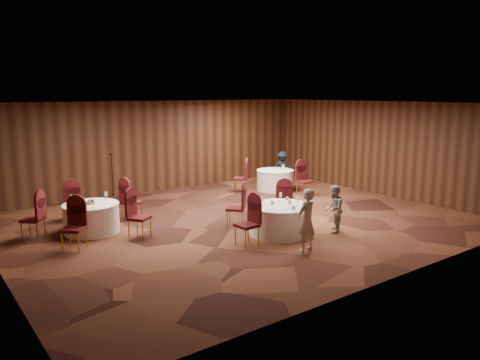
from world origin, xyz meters
TOP-DOWN VIEW (x-y plane):
  - ground at (0.00, 0.00)m, footprint 12.00×12.00m
  - room_shell at (0.00, 0.00)m, footprint 12.00×12.00m
  - table_main at (0.14, -1.57)m, footprint 1.57×1.57m
  - table_left at (-3.61, 1.35)m, footprint 1.39×1.39m
  - table_right at (3.50, 2.56)m, footprint 1.34×1.34m
  - chairs_main at (-0.13, -0.95)m, footprint 2.75×2.06m
  - chairs_left at (-3.62, 1.34)m, footprint 3.33×3.11m
  - chairs_right at (3.03, 2.17)m, footprint 2.07×2.39m
  - tabletop_main at (0.28, -1.66)m, footprint 1.18×1.01m
  - tabletop_left at (-3.60, 1.35)m, footprint 0.92×0.83m
  - tabletop_right at (3.67, 2.31)m, footprint 0.08×0.08m
  - mic_stand at (-1.94, 4.17)m, footprint 0.24×0.24m
  - woman_a at (-0.23, -2.87)m, footprint 0.57×0.43m
  - woman_b at (1.34, -2.24)m, footprint 0.74×0.72m
  - man_c at (4.58, 3.39)m, footprint 0.91×0.88m

SIDE VIEW (x-z plane):
  - ground at x=0.00m, z-range 0.00..0.00m
  - table_left at x=-3.61m, z-range 0.01..0.75m
  - table_right at x=3.50m, z-range 0.01..0.75m
  - table_main at x=0.14m, z-range 0.01..0.75m
  - mic_stand at x=-1.94m, z-range -0.33..1.26m
  - chairs_main at x=-0.13m, z-range 0.00..1.00m
  - chairs_left at x=-3.62m, z-range 0.00..1.00m
  - chairs_right at x=3.03m, z-range 0.00..1.00m
  - woman_b at x=1.34m, z-range 0.00..1.21m
  - man_c at x=4.58m, z-range 0.00..1.25m
  - woman_a at x=-0.23m, z-range 0.00..1.42m
  - tabletop_left at x=-3.60m, z-range 0.71..0.93m
  - tabletop_main at x=0.28m, z-range 0.74..0.95m
  - tabletop_right at x=3.67m, z-range 0.79..1.01m
  - room_shell at x=0.00m, z-range -4.04..7.96m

